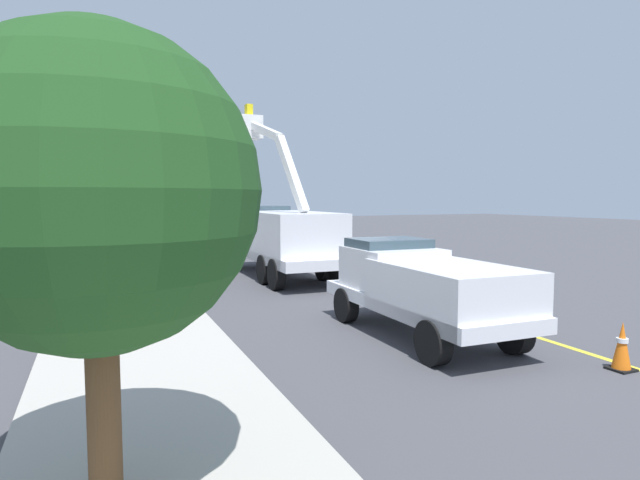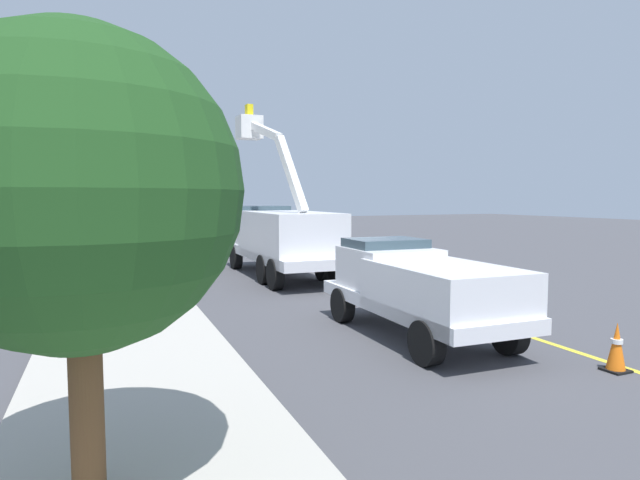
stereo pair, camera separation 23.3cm
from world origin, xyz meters
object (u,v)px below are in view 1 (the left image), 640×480
(service_pickup_truck, at_px, (422,286))
(traffic_cone_leading, at_px, (622,346))
(utility_bucket_truck, at_px, (280,235))
(traffic_signal_mast, at_px, (139,131))
(passing_minivan, at_px, (306,234))
(traffic_cone_mid_front, at_px, (292,254))

(service_pickup_truck, bearing_deg, traffic_cone_leading, -151.31)
(utility_bucket_truck, bearing_deg, traffic_signal_mast, 51.75)
(passing_minivan, distance_m, traffic_cone_mid_front, 5.06)
(service_pickup_truck, relative_size, passing_minivan, 1.17)
(traffic_cone_leading, bearing_deg, traffic_signal_mast, 20.20)
(traffic_cone_leading, xyz_separation_m, traffic_signal_mast, (16.93, 6.23, 5.33))
(traffic_cone_mid_front, xyz_separation_m, traffic_signal_mast, (-0.31, 6.78, 5.37))
(utility_bucket_truck, relative_size, passing_minivan, 1.70)
(utility_bucket_truck, distance_m, service_pickup_truck, 9.85)
(utility_bucket_truck, relative_size, traffic_signal_mast, 0.97)
(traffic_cone_leading, bearing_deg, utility_bucket_truck, 6.66)
(traffic_cone_mid_front, bearing_deg, traffic_cone_leading, 178.19)
(service_pickup_truck, bearing_deg, traffic_cone_mid_front, -9.86)
(service_pickup_truck, height_order, traffic_cone_leading, service_pickup_truck)
(utility_bucket_truck, relative_size, traffic_cone_mid_front, 10.53)
(service_pickup_truck, xyz_separation_m, passing_minivan, (18.15, -5.00, -0.15))
(service_pickup_truck, bearing_deg, passing_minivan, -15.40)
(traffic_cone_leading, bearing_deg, service_pickup_truck, 28.69)
(service_pickup_truck, distance_m, traffic_cone_leading, 3.94)
(traffic_cone_mid_front, bearing_deg, passing_minivan, -31.04)
(service_pickup_truck, distance_m, passing_minivan, 18.83)
(passing_minivan, xyz_separation_m, traffic_signal_mast, (-4.62, 9.37, 4.79))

